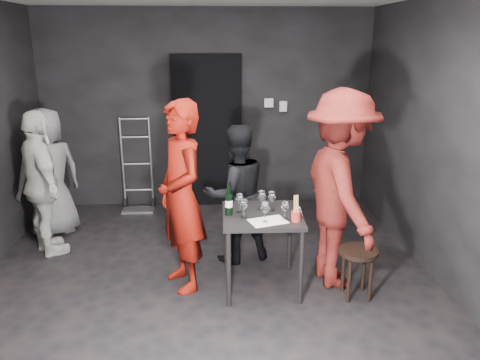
{
  "coord_description": "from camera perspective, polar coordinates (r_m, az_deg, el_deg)",
  "views": [
    {
      "loc": [
        0.09,
        -3.97,
        2.28
      ],
      "look_at": [
        0.33,
        0.25,
        1.01
      ],
      "focal_mm": 35.0,
      "sensor_mm": 36.0,
      "label": 1
    }
  ],
  "objects": [
    {
      "name": "bystander_cream",
      "position": [
        5.41,
        -23.04,
        0.01
      ],
      "size": [
        0.96,
        1.08,
        1.69
      ],
      "primitive_type": "imported",
      "rotation": [
        0.0,
        0.0,
        2.18
      ],
      "color": "beige",
      "rests_on": "floor"
    },
    {
      "name": "wall_front",
      "position": [
        1.74,
        -5.88,
        -15.73
      ],
      "size": [
        4.5,
        0.04,
        2.7
      ],
      "primitive_type": "cube",
      "color": "black",
      "rests_on": "ground"
    },
    {
      "name": "wine_glass_c",
      "position": [
        4.36,
        2.65,
        -2.39
      ],
      "size": [
        0.09,
        0.09,
        0.21
      ],
      "primitive_type": null,
      "rotation": [
        0.0,
        0.0,
        0.21
      ],
      "color": "white",
      "rests_on": "tasting_table"
    },
    {
      "name": "stool",
      "position": [
        4.42,
        14.18,
        -9.28
      ],
      "size": [
        0.36,
        0.36,
        0.47
      ],
      "rotation": [
        0.0,
        0.0,
        -0.03
      ],
      "color": "black",
      "rests_on": "floor"
    },
    {
      "name": "wine_glass_e",
      "position": [
        4.16,
        5.47,
        -3.65
      ],
      "size": [
        0.07,
        0.07,
        0.18
      ],
      "primitive_type": null,
      "rotation": [
        0.0,
        0.0,
        0.11
      ],
      "color": "white",
      "rests_on": "tasting_table"
    },
    {
      "name": "wine_glass_d",
      "position": [
        4.08,
        3.08,
        -3.83
      ],
      "size": [
        0.09,
        0.09,
        0.2
      ],
      "primitive_type": null,
      "rotation": [
        0.0,
        0.0,
        -0.24
      ],
      "color": "white",
      "rests_on": "tasting_table"
    },
    {
      "name": "server_red",
      "position": [
        4.27,
        -7.27,
        0.1
      ],
      "size": [
        0.8,
        0.92,
        2.14
      ],
      "primitive_type": "imported",
      "rotation": [
        0.0,
        0.0,
        -1.13
      ],
      "color": "maroon",
      "rests_on": "floor"
    },
    {
      "name": "tasting_table",
      "position": [
        4.34,
        2.68,
        -5.31
      ],
      "size": [
        0.72,
        0.72,
        0.75
      ],
      "rotation": [
        0.0,
        0.0,
        -0.01
      ],
      "color": "black",
      "rests_on": "floor"
    },
    {
      "name": "floor",
      "position": [
        4.58,
        -4.05,
        -13.19
      ],
      "size": [
        4.5,
        5.0,
        0.02
      ],
      "primitive_type": "cube",
      "color": "black",
      "rests_on": "ground"
    },
    {
      "name": "man_maroon",
      "position": [
        4.38,
        12.27,
        1.7
      ],
      "size": [
        0.9,
        1.59,
        2.34
      ],
      "primitive_type": "imported",
      "rotation": [
        0.0,
        0.0,
        1.7
      ],
      "color": "maroon",
      "rests_on": "floor"
    },
    {
      "name": "wallbox_upper",
      "position": [
        6.52,
        3.51,
        9.39
      ],
      "size": [
        0.12,
        0.06,
        0.12
      ],
      "primitive_type": "cube",
      "color": "#B7B7B2",
      "rests_on": "wall_back"
    },
    {
      "name": "reserved_card",
      "position": [
        4.29,
        6.9,
        -3.66
      ],
      "size": [
        0.09,
        0.12,
        0.09
      ],
      "primitive_type": null,
      "rotation": [
        0.0,
        0.0,
        0.13
      ],
      "color": "white",
      "rests_on": "tasting_table"
    },
    {
      "name": "breadstick_cup",
      "position": [
        4.11,
        6.86,
        -3.52
      ],
      "size": [
        0.08,
        0.08,
        0.25
      ],
      "rotation": [
        0.0,
        0.0,
        -0.33
      ],
      "color": "#AC2623",
      "rests_on": "tasting_table"
    },
    {
      "name": "wine_glass_b",
      "position": [
        4.29,
        -0.02,
        -2.73
      ],
      "size": [
        0.09,
        0.09,
        0.2
      ],
      "primitive_type": null,
      "rotation": [
        0.0,
        0.0,
        -0.19
      ],
      "color": "white",
      "rests_on": "tasting_table"
    },
    {
      "name": "bystander_grey",
      "position": [
        5.96,
        -22.26,
        0.99
      ],
      "size": [
        0.86,
        0.83,
        1.58
      ],
      "primitive_type": "imported",
      "rotation": [
        0.0,
        0.0,
        3.86
      ],
      "color": "#5E5E5E",
      "rests_on": "floor"
    },
    {
      "name": "wall_right",
      "position": [
        4.61,
        24.81,
        3.54
      ],
      "size": [
        0.04,
        5.0,
        2.7
      ],
      "primitive_type": "cube",
      "color": "black",
      "rests_on": "ground"
    },
    {
      "name": "wall_back",
      "position": [
        6.53,
        -4.06,
        8.52
      ],
      "size": [
        4.5,
        0.04,
        2.7
      ],
      "primitive_type": "cube",
      "color": "black",
      "rests_on": "ground"
    },
    {
      "name": "hand_truck",
      "position": [
        6.65,
        -12.3,
        -1.61
      ],
      "size": [
        0.43,
        0.36,
        1.29
      ],
      "rotation": [
        0.0,
        0.0,
        0.02
      ],
      "color": "#B2B2B7",
      "rests_on": "floor"
    },
    {
      "name": "wine_glass_f",
      "position": [
        4.35,
        3.88,
        -2.5
      ],
      "size": [
        0.1,
        0.1,
        0.2
      ],
      "primitive_type": null,
      "rotation": [
        0.0,
        0.0,
        -0.35
      ],
      "color": "white",
      "rests_on": "tasting_table"
    },
    {
      "name": "wine_glass_a",
      "position": [
        4.18,
        0.47,
        -3.4
      ],
      "size": [
        0.09,
        0.09,
        0.18
      ],
      "primitive_type": null,
      "rotation": [
        0.0,
        0.0,
        0.31
      ],
      "color": "white",
      "rests_on": "tasting_table"
    },
    {
      "name": "tasting_mat",
      "position": [
        4.13,
        3.42,
        -5.03
      ],
      "size": [
        0.37,
        0.3,
        0.0
      ],
      "primitive_type": "cube",
      "rotation": [
        0.0,
        0.0,
        0.32
      ],
      "color": "white",
      "rests_on": "tasting_table"
    },
    {
      "name": "doorway",
      "position": [
        6.52,
        -4.01,
        5.83
      ],
      "size": [
        0.95,
        0.1,
        2.1
      ],
      "primitive_type": "cube",
      "color": "black",
      "rests_on": "ground"
    },
    {
      "name": "woman_black",
      "position": [
        4.89,
        -0.49,
        -1.93
      ],
      "size": [
        0.78,
        0.58,
        1.43
      ],
      "primitive_type": "imported",
      "rotation": [
        0.0,
        0.0,
        3.47
      ],
      "color": "black",
      "rests_on": "floor"
    },
    {
      "name": "wine_bottle",
      "position": [
        4.24,
        -1.38,
        -2.89
      ],
      "size": [
        0.07,
        0.07,
        0.28
      ],
      "rotation": [
        0.0,
        0.0,
        -0.06
      ],
      "color": "black",
      "rests_on": "tasting_table"
    },
    {
      "name": "wallbox_lower",
      "position": [
        6.55,
        5.27,
        8.95
      ],
      "size": [
        0.1,
        0.06,
        0.14
      ],
      "primitive_type": "cube",
      "color": "#B7B7B2",
      "rests_on": "wall_back"
    }
  ]
}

